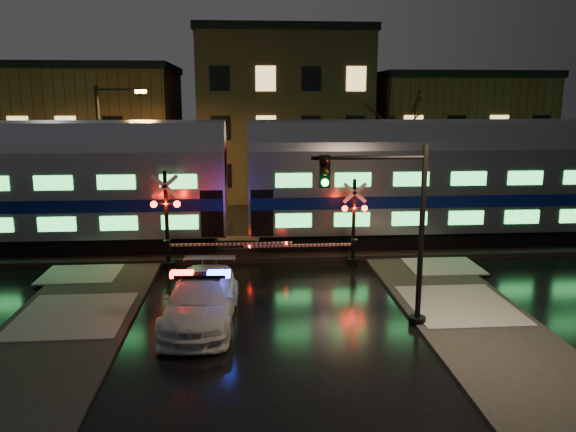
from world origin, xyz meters
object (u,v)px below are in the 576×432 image
object	(u,v)px
police_car	(201,299)
streetlight	(106,150)
crossing_signal_right	(345,231)
traffic_light	(393,233)
crossing_signal_left	(175,229)

from	to	relation	value
police_car	streetlight	distance (m)	14.34
crossing_signal_right	traffic_light	size ratio (longest dim) A/B	0.93
crossing_signal_left	traffic_light	xyz separation A→B (m)	(7.46, -6.68, 1.32)
police_car	crossing_signal_left	world-z (taller)	crossing_signal_left
crossing_signal_left	crossing_signal_right	bearing A→B (deg)	-0.08
police_car	crossing_signal_right	distance (m)	8.24
crossing_signal_right	police_car	bearing A→B (deg)	-133.97
police_car	crossing_signal_right	world-z (taller)	crossing_signal_right
crossing_signal_left	traffic_light	distance (m)	10.10
crossing_signal_left	streetlight	world-z (taller)	streetlight
crossing_signal_left	traffic_light	size ratio (longest dim) A/B	1.03
streetlight	crossing_signal_right	bearing A→B (deg)	-30.31
police_car	streetlight	xyz separation A→B (m)	(-5.77, 12.60, 3.68)
streetlight	traffic_light	bearing A→B (deg)	-48.72
police_car	streetlight	world-z (taller)	streetlight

